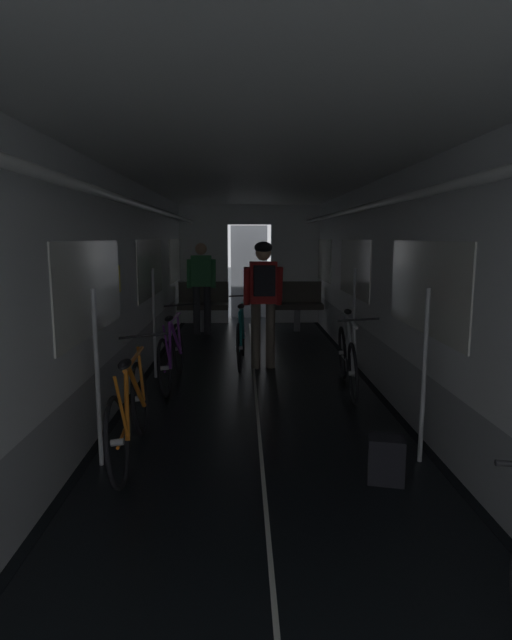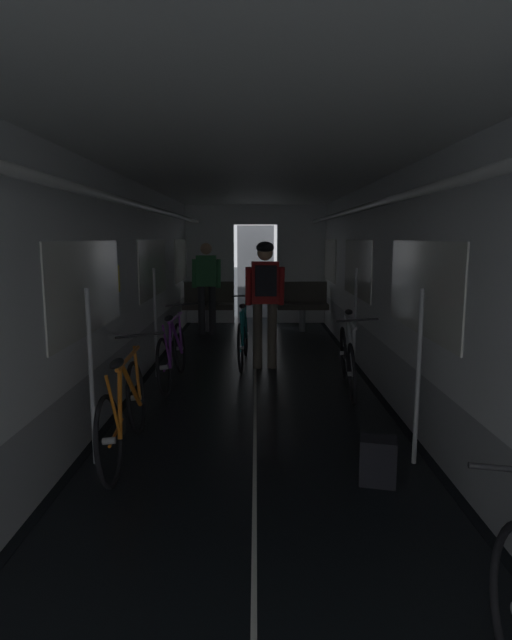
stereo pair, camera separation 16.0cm
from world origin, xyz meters
The scene contains 10 objects.
train_car_shell centered at (0.00, 3.60, 1.70)m, with size 3.14×12.34×2.57m.
bench_seat_far_left centered at (-0.90, 8.07, 0.57)m, with size 0.98×0.51×0.95m.
bench_seat_far_right centered at (0.90, 8.07, 0.57)m, with size 0.98×0.51×0.95m.
bicycle_orange centered at (-1.06, 2.24, 0.38)m, with size 0.44×1.69×0.95m.
bicycle_silver centered at (1.08, 4.10, 0.38)m, with size 0.44×1.69×0.95m.
bicycle_purple centered at (-1.01, 4.38, 0.38)m, with size 0.44×1.69×0.95m.
person_cyclist_aisle centered at (0.13, 5.15, 1.07)m, with size 0.54×0.40×1.73m.
bicycle_teal_in_aisle centered at (-0.17, 5.41, 0.38)m, with size 0.44×1.69×0.94m.
person_standing_near_bench centered at (-0.90, 7.70, 0.98)m, with size 0.53×0.23×1.69m.
backpack_on_floor centered at (0.90, 1.76, 0.17)m, with size 0.26×0.20×0.34m, color black.
Camera 1 is at (-0.15, -1.79, 1.77)m, focal length 29.03 mm.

